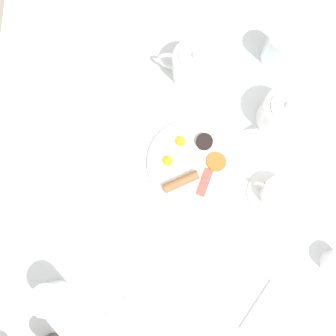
{
  "coord_description": "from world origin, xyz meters",
  "views": [
    {
      "loc": [
        0.01,
        -0.23,
        1.88
      ],
      "look_at": [
        0.0,
        0.0,
        0.78
      ],
      "focal_mm": 42.0,
      "sensor_mm": 36.0,
      "label": 1
    }
  ],
  "objects_px": {
    "teacup_with_saucer_left": "(276,193)",
    "creamer_jug": "(336,263)",
    "water_glass_short": "(52,298)",
    "fork_by_plate": "(120,303)",
    "teapot_near": "(282,113)",
    "napkin_folded": "(270,315)",
    "breakfast_plate": "(191,163)",
    "water_glass_tall": "(278,48)",
    "spoon_for_tea": "(68,111)",
    "knife_by_plate": "(87,39)",
    "teapot_far": "(193,66)"
  },
  "relations": [
    {
      "from": "teacup_with_saucer_left",
      "to": "spoon_for_tea",
      "type": "height_order",
      "value": "teacup_with_saucer_left"
    },
    {
      "from": "teapot_far",
      "to": "spoon_for_tea",
      "type": "relative_size",
      "value": 1.36
    },
    {
      "from": "teacup_with_saucer_left",
      "to": "fork_by_plate",
      "type": "distance_m",
      "value": 0.53
    },
    {
      "from": "teapot_near",
      "to": "breakfast_plate",
      "type": "bearing_deg",
      "value": -15.51
    },
    {
      "from": "water_glass_short",
      "to": "knife_by_plate",
      "type": "relative_size",
      "value": 0.5
    },
    {
      "from": "napkin_folded",
      "to": "fork_by_plate",
      "type": "bearing_deg",
      "value": 177.52
    },
    {
      "from": "breakfast_plate",
      "to": "teapot_far",
      "type": "distance_m",
      "value": 0.28
    },
    {
      "from": "water_glass_short",
      "to": "breakfast_plate",
      "type": "bearing_deg",
      "value": 46.79
    },
    {
      "from": "water_glass_short",
      "to": "napkin_folded",
      "type": "bearing_deg",
      "value": -3.31
    },
    {
      "from": "spoon_for_tea",
      "to": "creamer_jug",
      "type": "bearing_deg",
      "value": -28.77
    },
    {
      "from": "water_glass_short",
      "to": "knife_by_plate",
      "type": "distance_m",
      "value": 0.77
    },
    {
      "from": "breakfast_plate",
      "to": "water_glass_tall",
      "type": "xyz_separation_m",
      "value": [
        0.25,
        0.34,
        0.05
      ]
    },
    {
      "from": "napkin_folded",
      "to": "spoon_for_tea",
      "type": "xyz_separation_m",
      "value": [
        -0.59,
        0.56,
        -0.0
      ]
    },
    {
      "from": "teapot_far",
      "to": "napkin_folded",
      "type": "distance_m",
      "value": 0.73
    },
    {
      "from": "teapot_far",
      "to": "fork_by_plate",
      "type": "xyz_separation_m",
      "value": [
        -0.18,
        -0.68,
        -0.05
      ]
    },
    {
      "from": "teapot_far",
      "to": "creamer_jug",
      "type": "relative_size",
      "value": 2.4
    },
    {
      "from": "teapot_far",
      "to": "napkin_folded",
      "type": "xyz_separation_m",
      "value": [
        0.22,
        -0.69,
        -0.05
      ]
    },
    {
      "from": "teapot_near",
      "to": "teapot_far",
      "type": "bearing_deg",
      "value": -73.12
    },
    {
      "from": "napkin_folded",
      "to": "teapot_far",
      "type": "bearing_deg",
      "value": 107.57
    },
    {
      "from": "breakfast_plate",
      "to": "knife_by_plate",
      "type": "bearing_deg",
      "value": 130.61
    },
    {
      "from": "creamer_jug",
      "to": "spoon_for_tea",
      "type": "distance_m",
      "value": 0.87
    },
    {
      "from": "teacup_with_saucer_left",
      "to": "knife_by_plate",
      "type": "relative_size",
      "value": 0.68
    },
    {
      "from": "breakfast_plate",
      "to": "teapot_near",
      "type": "relative_size",
      "value": 1.59
    },
    {
      "from": "teapot_near",
      "to": "napkin_folded",
      "type": "height_order",
      "value": "teapot_near"
    },
    {
      "from": "creamer_jug",
      "to": "napkin_folded",
      "type": "distance_m",
      "value": 0.23
    },
    {
      "from": "spoon_for_tea",
      "to": "water_glass_short",
      "type": "bearing_deg",
      "value": -88.26
    },
    {
      "from": "fork_by_plate",
      "to": "knife_by_plate",
      "type": "bearing_deg",
      "value": 100.52
    },
    {
      "from": "teacup_with_saucer_left",
      "to": "creamer_jug",
      "type": "height_order",
      "value": "same"
    },
    {
      "from": "fork_by_plate",
      "to": "water_glass_short",
      "type": "bearing_deg",
      "value": 174.73
    },
    {
      "from": "teapot_near",
      "to": "fork_by_plate",
      "type": "height_order",
      "value": "teapot_near"
    },
    {
      "from": "teacup_with_saucer_left",
      "to": "creamer_jug",
      "type": "bearing_deg",
      "value": -50.2
    },
    {
      "from": "knife_by_plate",
      "to": "teacup_with_saucer_left",
      "type": "bearing_deg",
      "value": -39.57
    },
    {
      "from": "water_glass_tall",
      "to": "knife_by_plate",
      "type": "height_order",
      "value": "water_glass_tall"
    },
    {
      "from": "fork_by_plate",
      "to": "creamer_jug",
      "type": "bearing_deg",
      "value": 12.23
    },
    {
      "from": "knife_by_plate",
      "to": "fork_by_plate",
      "type": "bearing_deg",
      "value": -79.48
    },
    {
      "from": "teapot_far",
      "to": "teacup_with_saucer_left",
      "type": "distance_m",
      "value": 0.44
    },
    {
      "from": "breakfast_plate",
      "to": "spoon_for_tea",
      "type": "height_order",
      "value": "breakfast_plate"
    },
    {
      "from": "breakfast_plate",
      "to": "water_glass_short",
      "type": "height_order",
      "value": "water_glass_short"
    },
    {
      "from": "teapot_far",
      "to": "fork_by_plate",
      "type": "relative_size",
      "value": 1.49
    },
    {
      "from": "creamer_jug",
      "to": "napkin_folded",
      "type": "bearing_deg",
      "value": -140.76
    },
    {
      "from": "water_glass_short",
      "to": "fork_by_plate",
      "type": "distance_m",
      "value": 0.18
    },
    {
      "from": "teacup_with_saucer_left",
      "to": "water_glass_tall",
      "type": "relative_size",
      "value": 1.29
    },
    {
      "from": "creamer_jug",
      "to": "spoon_for_tea",
      "type": "height_order",
      "value": "creamer_jug"
    },
    {
      "from": "breakfast_plate",
      "to": "knife_by_plate",
      "type": "xyz_separation_m",
      "value": [
        -0.33,
        0.39,
        -0.01
      ]
    },
    {
      "from": "teapot_near",
      "to": "creamer_jug",
      "type": "height_order",
      "value": "teapot_near"
    },
    {
      "from": "teapot_near",
      "to": "napkin_folded",
      "type": "bearing_deg",
      "value": 41.54
    },
    {
      "from": "spoon_for_tea",
      "to": "teapot_near",
      "type": "bearing_deg",
      "value": -0.75
    },
    {
      "from": "knife_by_plate",
      "to": "teapot_far",
      "type": "bearing_deg",
      "value": -17.68
    },
    {
      "from": "creamer_jug",
      "to": "knife_by_plate",
      "type": "height_order",
      "value": "creamer_jug"
    },
    {
      "from": "water_glass_short",
      "to": "fork_by_plate",
      "type": "bearing_deg",
      "value": -5.27
    }
  ]
}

